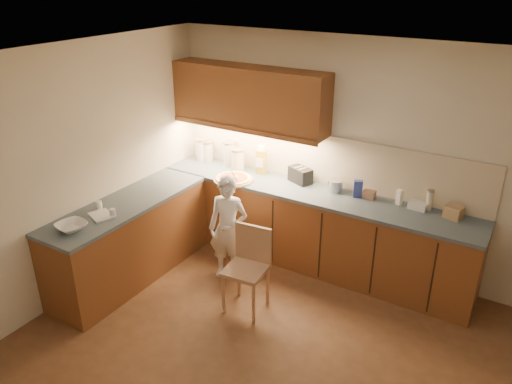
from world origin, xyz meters
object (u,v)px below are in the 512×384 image
(pizza_on_board, at_px, (233,179))
(child, at_px, (228,229))
(oil_jug, at_px, (261,161))
(wooden_chair, at_px, (249,263))
(toaster, at_px, (300,175))

(pizza_on_board, bearing_deg, child, -62.20)
(pizza_on_board, bearing_deg, oil_jug, 65.51)
(pizza_on_board, xyz_separation_m, child, (0.29, -0.55, -0.33))
(wooden_chair, bearing_deg, pizza_on_board, 125.17)
(oil_jug, height_order, toaster, oil_jug)
(child, distance_m, wooden_chair, 0.58)
(child, distance_m, toaster, 1.08)
(wooden_chair, bearing_deg, toaster, 87.39)
(wooden_chair, bearing_deg, child, 139.29)
(pizza_on_board, height_order, child, child)
(child, distance_m, oil_jug, 1.04)
(pizza_on_board, bearing_deg, wooden_chair, -49.13)
(child, relative_size, oil_jug, 3.44)
(wooden_chair, xyz_separation_m, toaster, (-0.07, 1.25, 0.50))
(wooden_chair, relative_size, toaster, 2.77)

